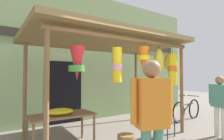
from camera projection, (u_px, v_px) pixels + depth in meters
The scene contains 9 objects.
shop_facade at pixel (66, 55), 6.28m from camera, with size 11.73×0.29×4.47m.
market_stall_canopy at pixel (114, 47), 4.80m from camera, with size 4.13×2.36×2.58m.
display_table at pixel (62, 118), 4.06m from camera, with size 1.37×0.71×0.70m.
flower_heap_on_table at pixel (61, 112), 4.00m from camera, with size 0.59×0.41×0.14m.
folding_chair at pixel (163, 117), 4.70m from camera, with size 0.46×0.46×0.84m.
wicker_basket_by_table at pixel (126, 140), 4.12m from camera, with size 0.38×0.38×0.23m, color olive.
parked_bicycle at pixel (187, 110), 6.46m from camera, with size 1.75×0.44×0.92m.
vendor_in_orange at pixel (152, 114), 2.42m from camera, with size 0.57×0.33×1.73m.
customer_foreground at pixel (220, 101), 4.69m from camera, with size 0.26×0.59×1.52m.
Camera 1 is at (-2.30, -3.23, 1.52)m, focal length 30.12 mm.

